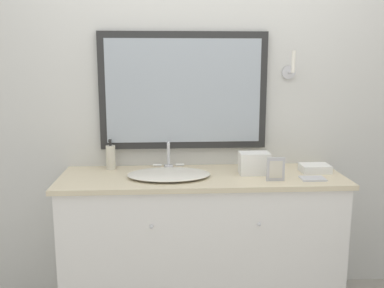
{
  "coord_description": "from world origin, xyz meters",
  "views": [
    {
      "loc": [
        -0.21,
        -2.29,
        1.6
      ],
      "look_at": [
        -0.06,
        0.28,
        1.1
      ],
      "focal_mm": 40.0,
      "sensor_mm": 36.0,
      "label": 1
    }
  ],
  "objects_px": {
    "soap_bottle": "(111,157)",
    "picture_frame": "(276,169)",
    "appliance_box": "(254,163)",
    "sink_basin": "(169,174)"
  },
  "relations": [
    {
      "from": "sink_basin",
      "to": "picture_frame",
      "type": "relative_size",
      "value": 3.56
    },
    {
      "from": "soap_bottle",
      "to": "picture_frame",
      "type": "distance_m",
      "value": 1.07
    },
    {
      "from": "soap_bottle",
      "to": "picture_frame",
      "type": "relative_size",
      "value": 1.4
    },
    {
      "from": "sink_basin",
      "to": "soap_bottle",
      "type": "distance_m",
      "value": 0.44
    },
    {
      "from": "sink_basin",
      "to": "appliance_box",
      "type": "relative_size",
      "value": 2.73
    },
    {
      "from": "sink_basin",
      "to": "picture_frame",
      "type": "bearing_deg",
      "value": -11.83
    },
    {
      "from": "appliance_box",
      "to": "soap_bottle",
      "type": "bearing_deg",
      "value": 169.0
    },
    {
      "from": "soap_bottle",
      "to": "appliance_box",
      "type": "height_order",
      "value": "soap_bottle"
    },
    {
      "from": "appliance_box",
      "to": "picture_frame",
      "type": "height_order",
      "value": "picture_frame"
    },
    {
      "from": "soap_bottle",
      "to": "picture_frame",
      "type": "xyz_separation_m",
      "value": [
        1.01,
        -0.35,
        -0.01
      ]
    }
  ]
}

